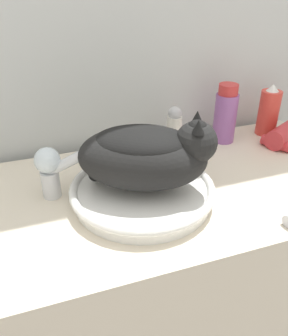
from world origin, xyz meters
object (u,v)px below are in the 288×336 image
faucet (52,168)px  hair_dryer (285,134)px  mouthwash_bottle (225,114)px  deodorant_stick (174,128)px  spray_bottle_trigger (269,112)px  cat (147,153)px

faucet → hair_dryer: size_ratio=0.76×
mouthwash_bottle → hair_dryer: 0.20m
hair_dryer → deodorant_stick: bearing=140.0°
deodorant_stick → spray_bottle_trigger: spray_bottle_trigger is taller
deodorant_stick → hair_dryer: (0.34, -0.08, -0.04)m
faucet → spray_bottle_trigger: spray_bottle_trigger is taller
deodorant_stick → spray_bottle_trigger: 0.33m
cat → faucet: 0.23m
spray_bottle_trigger → mouthwash_bottle: (-0.16, -0.00, 0.01)m
cat → mouthwash_bottle: 0.41m
spray_bottle_trigger → deodorant_stick: bearing=180.0°
cat → faucet: (-0.20, 0.09, -0.05)m
mouthwash_bottle → faucet: bearing=-165.5°
cat → hair_dryer: size_ratio=1.88×
deodorant_stick → hair_dryer: 0.36m
mouthwash_bottle → hair_dryer: (0.17, -0.08, -0.06)m
faucet → deodorant_stick: 0.40m
cat → mouthwash_bottle: size_ratio=1.86×
spray_bottle_trigger → mouthwash_bottle: 0.16m
deodorant_stick → mouthwash_bottle: (0.17, -0.00, 0.02)m
hair_dryer → cat: bearing=169.4°
faucet → mouthwash_bottle: 0.56m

